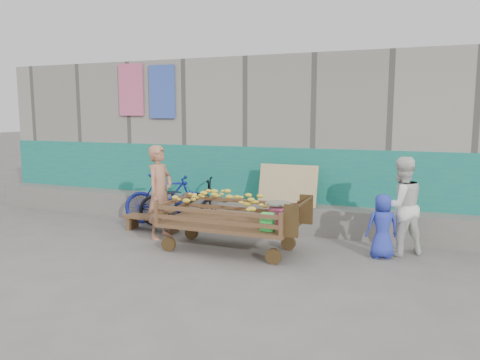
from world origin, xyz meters
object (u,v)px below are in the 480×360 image
at_px(woman, 401,206).
at_px(child, 382,226).
at_px(vendor_man, 160,192).
at_px(banana_cart, 226,210).
at_px(bench, 152,220).
at_px(bicycle_blue, 167,199).
at_px(bicycle_dark, 185,202).

relative_size(woman, child, 1.55).
bearing_deg(vendor_man, banana_cart, -98.08).
bearing_deg(bench, bicycle_blue, 95.17).
xyz_separation_m(banana_cart, bicycle_dark, (-1.28, 1.08, -0.17)).
distance_m(banana_cart, bicycle_blue, 2.04).
xyz_separation_m(child, bicycle_blue, (-3.82, 0.65, 0.01)).
relative_size(banana_cart, child, 2.34).
bearing_deg(banana_cart, bench, 160.72).
bearing_deg(child, bicycle_dark, -35.53).
bearing_deg(vendor_man, bicycle_dark, 3.60).
bearing_deg(bicycle_dark, bicycle_blue, 63.21).
distance_m(vendor_man, child, 3.44).
relative_size(child, bicycle_blue, 0.59).
bearing_deg(bicycle_dark, banana_cart, -147.71).
distance_m(bench, woman, 4.02).
bearing_deg(woman, banana_cart, -17.25).
height_order(banana_cart, bench, banana_cart).
bearing_deg(banana_cart, child, 12.93).
bearing_deg(child, bench, -26.96).
bearing_deg(bench, bicycle_dark, 55.23).
bearing_deg(banana_cart, vendor_man, 168.31).
distance_m(child, bicycle_blue, 3.88).
distance_m(banana_cart, woman, 2.48).
bearing_deg(child, bicycle_blue, -35.48).
height_order(woman, bicycle_dark, woman).
bearing_deg(banana_cart, woman, 18.02).
xyz_separation_m(banana_cart, bicycle_blue, (-1.68, 1.15, -0.15)).
relative_size(bench, vendor_man, 0.68).
distance_m(banana_cart, vendor_man, 1.31).
xyz_separation_m(banana_cart, child, (2.14, 0.49, -0.16)).
xyz_separation_m(banana_cart, vendor_man, (-1.28, 0.26, 0.14)).
distance_m(bench, bicycle_dark, 0.67).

